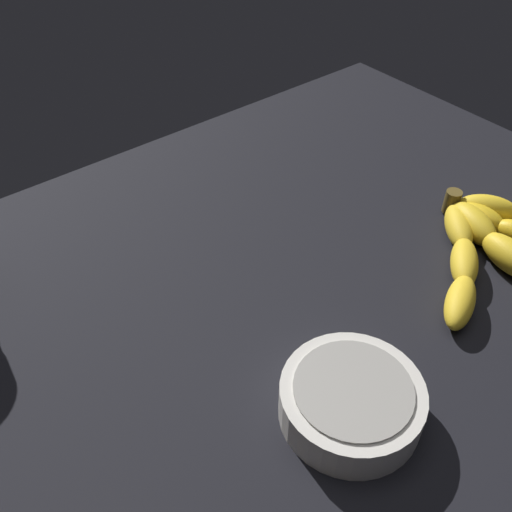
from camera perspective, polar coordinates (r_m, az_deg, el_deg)
The scene contains 3 objects.
ground_plane at distance 66.76cm, azimuth 2.28°, elevation -3.08°, with size 96.79×67.60×4.19cm, color black.
banana_bunch at distance 73.26cm, azimuth 23.69°, elevation 1.46°, with size 31.65×21.46×3.51cm.
small_bowl at distance 52.72cm, azimuth 9.40°, elevation -13.95°, with size 12.73×12.73×3.95cm.
Camera 1 is at (-31.29, -34.96, 45.39)cm, focal length 40.40 mm.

